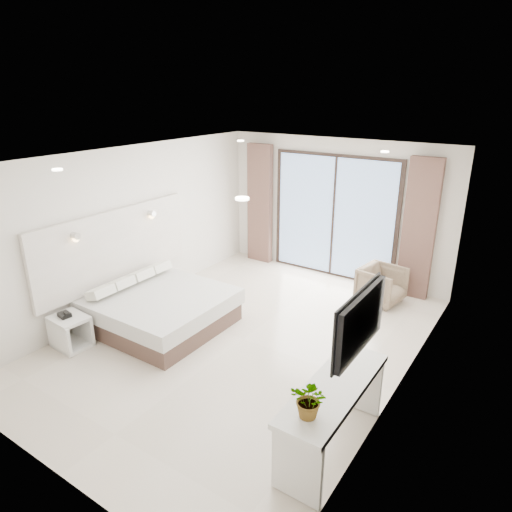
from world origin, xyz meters
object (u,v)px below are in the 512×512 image
Objects in this scene: armchair at (382,283)px; console_desk at (334,403)px; bed at (160,309)px; nightstand at (71,332)px.

console_desk is at bearing -159.51° from armchair.
bed reaches higher than nightstand.
bed is 1.33m from nightstand.
bed is at bearing 66.30° from nightstand.
bed is 1.16× the size of console_desk.
nightstand is at bearing 149.42° from armchair.
console_desk reaches higher than nightstand.
armchair is at bearing 46.71° from bed.
console_desk is at bearing 7.91° from nightstand.
console_desk is (4.00, 0.27, 0.33)m from nightstand.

